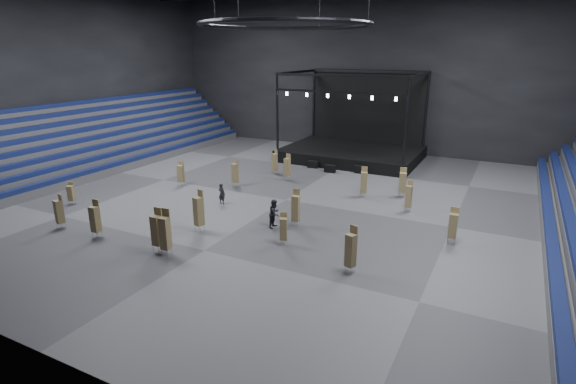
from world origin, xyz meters
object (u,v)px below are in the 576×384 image
at_px(chair_stack_4, 59,211).
at_px(chair_stack_10, 275,162).
at_px(chair_stack_12, 403,182).
at_px(chair_stack_16, 165,232).
at_px(flight_case_mid, 330,169).
at_px(chair_stack_7, 409,196).
at_px(chair_stack_15, 95,218).
at_px(chair_stack_14, 181,173).
at_px(flight_case_left, 313,164).
at_px(chair_stack_1, 351,249).
at_px(chair_stack_13, 235,173).
at_px(chair_stack_9, 287,167).
at_px(chair_stack_2, 364,182).
at_px(chair_stack_8, 453,225).
at_px(chair_stack_3, 283,228).
at_px(man_center, 222,194).
at_px(crew_member, 275,213).
at_px(chair_stack_6, 71,193).
at_px(chair_stack_5, 157,230).
at_px(chair_stack_0, 199,211).
at_px(flight_case_right, 361,169).
at_px(stage, 354,145).

distance_m(chair_stack_4, chair_stack_10, 19.41).
bearing_deg(chair_stack_12, chair_stack_16, -133.19).
xyz_separation_m(flight_case_mid, chair_stack_7, (9.21, -7.67, 0.84)).
bearing_deg(chair_stack_4, chair_stack_15, 14.16).
bearing_deg(chair_stack_16, chair_stack_15, 173.59).
relative_size(chair_stack_7, chair_stack_12, 0.97).
xyz_separation_m(chair_stack_4, chair_stack_16, (9.06, 0.00, 0.22)).
bearing_deg(chair_stack_14, chair_stack_10, 37.02).
bearing_deg(chair_stack_15, flight_case_left, 73.02).
bearing_deg(chair_stack_1, chair_stack_13, 161.20).
bearing_deg(chair_stack_9, chair_stack_2, -5.43).
xyz_separation_m(chair_stack_8, chair_stack_15, (-20.04, -9.19, 0.06)).
bearing_deg(chair_stack_9, chair_stack_3, -57.62).
bearing_deg(chair_stack_3, chair_stack_10, 96.51).
distance_m(chair_stack_16, man_center, 9.30).
bearing_deg(chair_stack_12, flight_case_left, 138.19).
bearing_deg(crew_member, chair_stack_9, 21.24).
distance_m(flight_case_left, chair_stack_6, 22.12).
bearing_deg(flight_case_left, chair_stack_5, -90.20).
bearing_deg(chair_stack_8, chair_stack_9, 148.90).
bearing_deg(chair_stack_9, crew_member, -60.91).
height_order(chair_stack_0, chair_stack_7, chair_stack_0).
bearing_deg(flight_case_left, chair_stack_10, -120.87).
xyz_separation_m(flight_case_left, flight_case_right, (4.94, 0.18, 0.04)).
height_order(chair_stack_0, chair_stack_16, chair_stack_16).
bearing_deg(chair_stack_13, chair_stack_1, -14.13).
height_order(chair_stack_4, chair_stack_8, chair_stack_4).
relative_size(chair_stack_1, chair_stack_5, 0.99).
relative_size(chair_stack_2, chair_stack_7, 1.05).
bearing_deg(chair_stack_1, chair_stack_15, -152.35).
bearing_deg(chair_stack_0, crew_member, 52.47).
xyz_separation_m(chair_stack_10, chair_stack_12, (12.48, -1.62, 0.08)).
xyz_separation_m(chair_stack_0, chair_stack_3, (5.85, 0.61, -0.36)).
bearing_deg(chair_stack_0, chair_stack_7, 58.67).
distance_m(chair_stack_10, chair_stack_14, 8.93).
height_order(chair_stack_15, man_center, chair_stack_15).
bearing_deg(flight_case_right, chair_stack_1, -73.34).
bearing_deg(chair_stack_2, chair_stack_9, 150.92).
bearing_deg(chair_stack_15, flight_case_right, 61.78).
bearing_deg(man_center, chair_stack_2, -139.29).
distance_m(chair_stack_0, chair_stack_5, 3.59).
bearing_deg(chair_stack_5, flight_case_right, 75.92).
bearing_deg(chair_stack_0, flight_case_mid, 100.60).
distance_m(chair_stack_2, chair_stack_7, 4.34).
distance_m(chair_stack_5, chair_stack_13, 13.45).
height_order(flight_case_left, chair_stack_6, chair_stack_6).
bearing_deg(stage, crew_member, -84.83).
relative_size(chair_stack_3, crew_member, 1.06).
relative_size(chair_stack_7, chair_stack_15, 0.95).
xyz_separation_m(flight_case_right, chair_stack_2, (2.49, -6.94, 0.91)).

